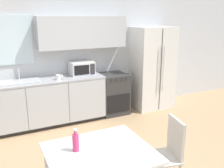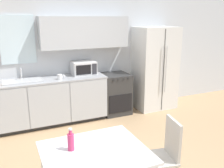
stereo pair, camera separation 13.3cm
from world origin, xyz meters
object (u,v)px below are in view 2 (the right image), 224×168
(coffee_mug, at_px, (60,77))
(refrigerator, at_px, (155,68))
(microwave, at_px, (84,68))
(dining_table, at_px, (95,160))
(oven_range, at_px, (115,94))
(dining_chair_side, at_px, (166,151))
(drink_bottle, at_px, (71,141))

(coffee_mug, bearing_deg, refrigerator, 2.68)
(microwave, relative_size, dining_table, 0.45)
(oven_range, height_order, coffee_mug, coffee_mug)
(oven_range, distance_m, microwave, 0.92)
(coffee_mug, relative_size, dining_chair_side, 0.14)
(dining_chair_side, relative_size, drink_bottle, 3.74)
(coffee_mug, xyz_separation_m, dining_table, (-0.20, -2.48, -0.33))
(refrigerator, distance_m, dining_chair_side, 3.01)
(microwave, distance_m, drink_bottle, 2.76)
(dining_chair_side, bearing_deg, drink_bottle, 95.52)
(oven_range, xyz_separation_m, coffee_mug, (-1.22, -0.13, 0.53))
(refrigerator, bearing_deg, drink_bottle, -137.11)
(coffee_mug, relative_size, drink_bottle, 0.53)
(microwave, xyz_separation_m, dining_chair_side, (0.17, -2.70, -0.53))
(oven_range, relative_size, dining_table, 0.82)
(refrigerator, distance_m, microwave, 1.69)
(dining_chair_side, bearing_deg, coffee_mug, 27.41)
(dining_chair_side, distance_m, drink_bottle, 1.18)
(oven_range, height_order, dining_chair_side, dining_chair_side)
(oven_range, relative_size, microwave, 1.84)
(refrigerator, relative_size, microwave, 3.89)
(coffee_mug, distance_m, drink_bottle, 2.39)
(coffee_mug, bearing_deg, oven_range, 6.27)
(oven_range, bearing_deg, coffee_mug, -173.73)
(oven_range, bearing_deg, dining_chair_side, -100.91)
(refrigerator, xyz_separation_m, coffee_mug, (-2.23, -0.10, 0.04))
(dining_table, xyz_separation_m, dining_chair_side, (0.92, 0.01, -0.11))
(refrigerator, height_order, drink_bottle, refrigerator)
(microwave, bearing_deg, dining_chair_side, -86.41)
(microwave, height_order, dining_table, microwave)
(refrigerator, distance_m, coffee_mug, 2.23)
(coffee_mug, distance_m, dining_table, 2.51)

